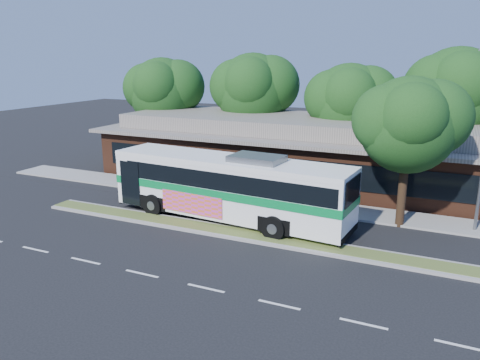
# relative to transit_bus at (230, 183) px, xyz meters

# --- Properties ---
(ground) EXTENTS (120.00, 120.00, 0.00)m
(ground) POSITION_rel_transit_bus_xyz_m (2.53, -2.39, -2.11)
(ground) COLOR black
(ground) RESTS_ON ground
(median_strip) EXTENTS (26.00, 1.10, 0.15)m
(median_strip) POSITION_rel_transit_bus_xyz_m (2.53, -1.79, -2.03)
(median_strip) COLOR #475B26
(median_strip) RESTS_ON ground
(sidewalk) EXTENTS (44.00, 2.60, 0.12)m
(sidewalk) POSITION_rel_transit_bus_xyz_m (2.53, 4.01, -2.05)
(sidewalk) COLOR gray
(sidewalk) RESTS_ON ground
(parking_lot) EXTENTS (14.00, 12.00, 0.01)m
(parking_lot) POSITION_rel_transit_bus_xyz_m (-15.47, 7.61, -2.10)
(parking_lot) COLOR black
(parking_lot) RESTS_ON ground
(plaza_building) EXTENTS (33.20, 11.20, 4.45)m
(plaza_building) POSITION_rel_transit_bus_xyz_m (2.53, 10.60, 0.02)
(plaza_building) COLOR #4F2818
(plaza_building) RESTS_ON ground
(tree_bg_a) EXTENTS (6.47, 5.80, 8.63)m
(tree_bg_a) POSITION_rel_transit_bus_xyz_m (-12.06, 12.75, 3.76)
(tree_bg_a) COLOR black
(tree_bg_a) RESTS_ON ground
(tree_bg_b) EXTENTS (6.69, 6.00, 9.00)m
(tree_bg_b) POSITION_rel_transit_bus_xyz_m (-4.04, 13.75, 4.04)
(tree_bg_b) COLOR black
(tree_bg_b) RESTS_ON ground
(tree_bg_c) EXTENTS (6.24, 5.60, 8.26)m
(tree_bg_c) POSITION_rel_transit_bus_xyz_m (3.93, 12.74, 3.49)
(tree_bg_c) COLOR black
(tree_bg_c) RESTS_ON ground
(tree_bg_d) EXTENTS (6.91, 6.20, 9.37)m
(tree_bg_d) POSITION_rel_transit_bus_xyz_m (10.97, 13.76, 4.31)
(tree_bg_d) COLOR black
(tree_bg_d) RESTS_ON ground
(transit_bus) EXTENTS (13.65, 4.02, 3.78)m
(transit_bus) POSITION_rel_transit_bus_xyz_m (0.00, 0.00, 0.00)
(transit_bus) COLOR white
(transit_bus) RESTS_ON ground
(sedan) EXTENTS (4.76, 2.51, 1.32)m
(sedan) POSITION_rel_transit_bus_xyz_m (-6.73, 6.04, -1.45)
(sedan) COLOR #BABBC2
(sedan) RESTS_ON ground
(sidewalk_tree) EXTENTS (5.43, 4.87, 7.79)m
(sidewalk_tree) POSITION_rel_transit_bus_xyz_m (8.88, 3.02, 3.36)
(sidewalk_tree) COLOR black
(sidewalk_tree) RESTS_ON ground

